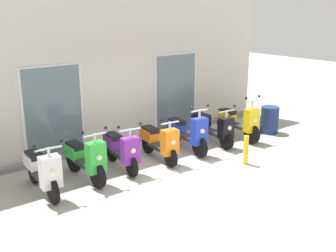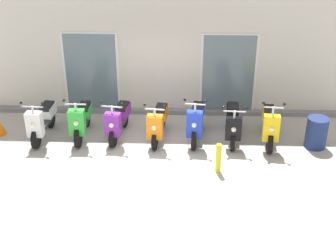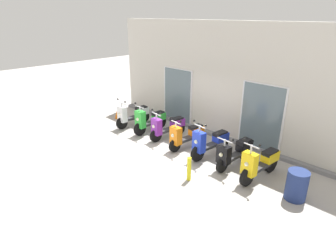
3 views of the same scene
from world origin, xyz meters
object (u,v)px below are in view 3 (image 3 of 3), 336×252
Objects in this scene: scooter_orange at (186,135)px; scooter_yellow at (260,163)px; scooter_green at (150,120)px; scooter_black at (235,152)px; trash_bin at (297,185)px; scooter_white at (132,115)px; traffic_cone at (118,112)px; curb_bollard at (189,169)px; scooter_blue at (210,142)px; scooter_purple at (167,126)px.

scooter_yellow is (2.76, -0.05, 0.01)m from scooter_orange.
scooter_green is 0.97× the size of scooter_yellow.
scooter_black is 2.04m from trash_bin.
trash_bin is (6.80, -0.23, -0.10)m from scooter_white.
traffic_cone is at bearing 178.57° from scooter_orange.
scooter_black reaches higher than trash_bin.
scooter_yellow is 2.38× the size of curb_bollard.
scooter_white reaches higher than scooter_black.
scooter_yellow is 3.21× the size of traffic_cone.
scooter_yellow is at bearing -1.14° from scooter_orange.
scooter_yellow is 1.14m from trash_bin.
scooter_blue is 2.16× the size of trash_bin.
scooter_orange is at bearing -176.49° from scooter_blue.
scooter_green is at bearing 4.65° from scooter_white.
scooter_black is at bearing 0.93° from scooter_blue.
scooter_yellow is at bearing -3.59° from scooter_blue.
trash_bin is (3.87, -0.26, -0.08)m from scooter_orange.
scooter_orange is 0.96× the size of scooter_black.
scooter_orange is 1.87m from scooter_black.
scooter_orange is 2.76m from scooter_yellow.
scooter_green is 2.90m from scooter_blue.
trash_bin is 1.50× the size of traffic_cone.
scooter_purple is 3.11m from traffic_cone.
trash_bin is at bearing -10.28° from scooter_yellow.
scooter_purple is (1.91, 0.12, -0.02)m from scooter_white.
scooter_orange is at bearing 178.86° from scooter_yellow.
scooter_white is 4.80m from scooter_black.
scooter_blue is at bearing 0.10° from scooter_green.
scooter_green is 1.05× the size of scooter_orange.
scooter_black is at bearing 1.19° from scooter_white.
scooter_blue is (3.88, 0.09, 0.01)m from scooter_white.
scooter_black is (0.91, 0.01, -0.03)m from scooter_blue.
curb_bollard is (4.35, -1.46, -0.14)m from scooter_white.
curb_bollard is at bearing -33.03° from scooter_purple.
scooter_white is 2.31× the size of curb_bollard.
scooter_black reaches higher than traffic_cone.
scooter_black is 0.96× the size of scooter_yellow.
scooter_yellow reaches higher than scooter_white.
scooter_yellow is at bearing -1.31° from traffic_cone.
scooter_yellow is (5.68, -0.03, -0.01)m from scooter_white.
scooter_white is at bearing -178.74° from scooter_blue.
scooter_white is 1.05× the size of scooter_orange.
scooter_green is at bearing 155.39° from curb_bollard.
scooter_purple is at bearing 174.68° from scooter_orange.
scooter_orange is 0.91× the size of scooter_blue.
curb_bollard is 2.75m from trash_bin.
curb_bollard is at bearing -16.02° from traffic_cone.
scooter_purple is (0.93, 0.04, -0.01)m from scooter_green.
scooter_orange is 2.06m from curb_bollard.
traffic_cone is (-5.08, 0.04, -0.24)m from scooter_blue.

